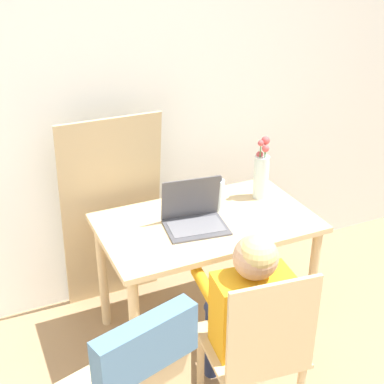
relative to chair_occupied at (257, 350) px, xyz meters
The scene contains 9 objects.
wall_back 1.52m from the chair_occupied, 96.01° to the left, with size 6.40×0.05×2.50m.
dining_table 0.71m from the chair_occupied, 82.48° to the left, with size 1.10×0.65×0.70m.
chair_occupied is the anchor object (origin of this frame).
chair_spare 0.57m from the chair_occupied, behind, with size 0.50×0.52×0.89m.
person_seated 0.20m from the chair_occupied, 83.31° to the left, with size 0.38×0.46×0.97m.
laptop 0.74m from the chair_occupied, 88.90° to the left, with size 0.33×0.27×0.24m.
flower_vase 1.01m from the chair_occupied, 59.22° to the left, with size 0.08×0.08×0.35m.
water_bottle 0.87m from the chair_occupied, 75.77° to the left, with size 0.07×0.07×0.19m.
cardboard_panel 1.18m from the chair_occupied, 103.83° to the left, with size 0.57×0.18×1.19m.
Camera 1 is at (-0.83, -0.51, 2.06)m, focal length 50.00 mm.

